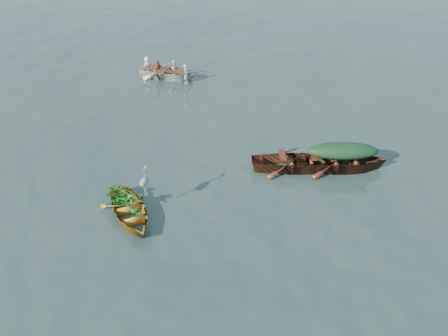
# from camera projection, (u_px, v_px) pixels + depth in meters

# --- Properties ---
(ground) EXTENTS (140.00, 140.00, 0.00)m
(ground) POSITION_uv_depth(u_px,v_px,m) (154.00, 264.00, 10.90)
(ground) COLOR #2F423E
(ground) RESTS_ON ground
(yellow_dinghy) EXTENTS (3.08, 3.08, 0.81)m
(yellow_dinghy) POSITION_uv_depth(u_px,v_px,m) (130.00, 217.00, 12.42)
(yellow_dinghy) COLOR #B38922
(yellow_dinghy) RESTS_ON ground
(green_tarp_boat) EXTENTS (4.42, 2.55, 0.97)m
(green_tarp_boat) POSITION_uv_depth(u_px,v_px,m) (340.00, 169.00, 14.46)
(green_tarp_boat) COLOR #4A1C11
(green_tarp_boat) RESTS_ON ground
(open_wooden_boat) EXTENTS (4.34, 2.49, 0.95)m
(open_wooden_boat) POSITION_uv_depth(u_px,v_px,m) (296.00, 169.00, 14.46)
(open_wooden_boat) COLOR brown
(open_wooden_boat) RESTS_ON ground
(rowed_boat) EXTENTS (4.13, 1.39, 0.96)m
(rowed_boat) POSITION_uv_depth(u_px,v_px,m) (167.00, 79.00, 21.05)
(rowed_boat) COLOR silver
(rowed_boat) RESTS_ON ground
(green_tarp_cover) EXTENTS (2.43, 1.40, 0.52)m
(green_tarp_cover) POSITION_uv_depth(u_px,v_px,m) (343.00, 150.00, 14.05)
(green_tarp_cover) COLOR #143119
(green_tarp_cover) RESTS_ON green_tarp_boat
(thwart_benches) EXTENTS (2.21, 1.37, 0.04)m
(thwart_benches) POSITION_uv_depth(u_px,v_px,m) (298.00, 157.00, 14.18)
(thwart_benches) COLOR #4D1A12
(thwart_benches) RESTS_ON open_wooden_boat
(heron) EXTENTS (0.48, 0.48, 0.92)m
(heron) POSITION_uv_depth(u_px,v_px,m) (145.00, 186.00, 12.19)
(heron) COLOR #92939A
(heron) RESTS_ON yellow_dinghy
(dinghy_weeds) EXTENTS (1.13, 1.13, 0.60)m
(dinghy_weeds) POSITION_uv_depth(u_px,v_px,m) (122.00, 186.00, 12.45)
(dinghy_weeds) COLOR #1D641A
(dinghy_weeds) RESTS_ON yellow_dinghy
(rowers) EXTENTS (2.90, 1.22, 0.76)m
(rowers) POSITION_uv_depth(u_px,v_px,m) (166.00, 62.00, 20.58)
(rowers) COLOR silver
(rowers) RESTS_ON rowed_boat
(oars) EXTENTS (0.71, 2.62, 0.06)m
(oars) POSITION_uv_depth(u_px,v_px,m) (166.00, 69.00, 20.77)
(oars) COLOR #9F6A3C
(oars) RESTS_ON rowed_boat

